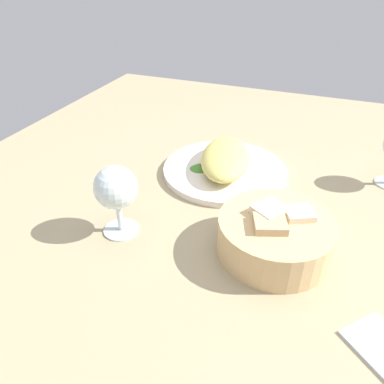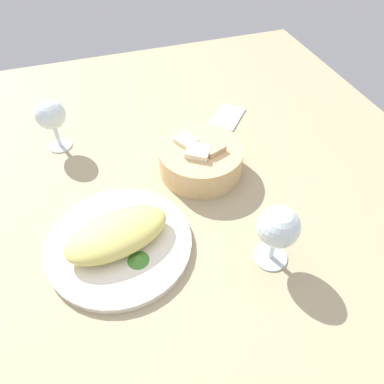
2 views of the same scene
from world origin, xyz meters
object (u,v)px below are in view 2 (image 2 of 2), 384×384
(wine_glass_near, at_px, (278,229))
(wine_glass_far, at_px, (51,116))
(plate, at_px, (119,243))
(bread_basket, at_px, (201,159))
(folded_napkin, at_px, (227,116))

(wine_glass_near, xyz_separation_m, wine_glass_far, (-0.35, 0.46, 0.00))
(plate, relative_size, bread_basket, 1.46)
(folded_napkin, bearing_deg, wine_glass_near, -149.86)
(wine_glass_near, relative_size, folded_napkin, 1.19)
(wine_glass_far, xyz_separation_m, folded_napkin, (0.44, -0.02, -0.08))
(folded_napkin, bearing_deg, plate, 174.64)
(wine_glass_far, height_order, folded_napkin, wine_glass_far)
(plate, xyz_separation_m, folded_napkin, (0.36, 0.33, -0.00))
(bread_basket, relative_size, wine_glass_far, 1.47)
(wine_glass_near, distance_m, wine_glass_far, 0.58)
(plate, xyz_separation_m, bread_basket, (0.22, 0.15, 0.03))
(plate, relative_size, folded_napkin, 2.53)
(plate, height_order, wine_glass_far, wine_glass_far)
(wine_glass_near, distance_m, folded_napkin, 0.46)
(plate, distance_m, wine_glass_far, 0.37)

